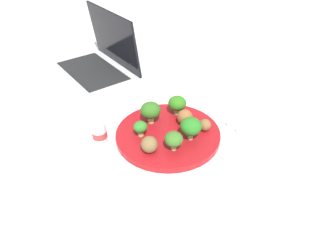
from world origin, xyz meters
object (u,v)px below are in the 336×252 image
object	(u,v)px
broccoli_floret_near_rim	(141,128)
yogurt_bottle	(99,133)
broccoli_floret_center	(191,127)
meatball_center	(185,117)
broccoli_floret_mid_right	(177,104)
broccoli_floret_front_right	(151,111)
laptop	(99,63)
broccoli_floret_front_left	(173,140)
meatball_mid_left	(149,145)
fork	(254,128)
plate	(168,134)
meatball_mid_right	(205,125)
napkin	(253,126)
knife	(248,121)

from	to	relation	value
broccoli_floret_near_rim	yogurt_bottle	bearing A→B (deg)	-7.24
broccoli_floret_center	meatball_center	xyz separation A→B (m)	(-0.00, -0.07, -0.02)
yogurt_bottle	broccoli_floret_mid_right	bearing A→B (deg)	-162.23
broccoli_floret_front_right	meatball_center	distance (m)	0.10
broccoli_floret_front_right	laptop	bearing A→B (deg)	-70.07
broccoli_floret_front_left	meatball_center	bearing A→B (deg)	-119.07
broccoli_floret_center	yogurt_bottle	xyz separation A→B (m)	(0.23, -0.05, -0.02)
meatball_mid_left	fork	distance (m)	0.30
plate	broccoli_floret_center	distance (m)	0.08
broccoli_floret_front_left	yogurt_bottle	size ratio (longest dim) A/B	0.69
broccoli_floret_front_right	meatball_center	size ratio (longest dim) A/B	1.43
meatball_mid_right	napkin	distance (m)	0.15
plate	fork	bearing A→B (deg)	175.38
broccoli_floret_near_rim	knife	size ratio (longest dim) A/B	0.29
broccoli_floret_near_rim	meatball_mid_right	world-z (taller)	broccoli_floret_near_rim
plate	meatball_mid_right	bearing A→B (deg)	174.26
broccoli_floret_front_left	fork	world-z (taller)	broccoli_floret_front_left
broccoli_floret_mid_right	meatball_mid_left	xyz separation A→B (m)	(0.10, 0.15, -0.01)
broccoli_floret_front_left	fork	size ratio (longest dim) A/B	0.42
meatball_mid_right	napkin	xyz separation A→B (m)	(-0.15, -0.01, -0.03)
broccoli_floret_front_right	meatball_mid_right	size ratio (longest dim) A/B	1.91
broccoli_floret_front_right	meatball_center	bearing A→B (deg)	164.35
broccoli_floret_near_rim	laptop	size ratio (longest dim) A/B	0.11
broccoli_floret_center	laptop	size ratio (longest dim) A/B	0.16
broccoli_floret_center	broccoli_floret_front_right	size ratio (longest dim) A/B	0.98
knife	yogurt_bottle	distance (m)	0.41
broccoli_floret_front_right	broccoli_floret_front_left	distance (m)	0.13
broccoli_floret_mid_right	broccoli_floret_front_right	distance (m)	0.09
plate	broccoli_floret_near_rim	distance (m)	0.08
broccoli_floret_mid_right	napkin	bearing A→B (deg)	157.60
broccoli_floret_near_rim	meatball_mid_left	xyz separation A→B (m)	(-0.01, 0.06, -0.01)
fork	laptop	distance (m)	0.61
meatball_center	napkin	distance (m)	0.20
fork	knife	xyz separation A→B (m)	(0.00, -0.04, -0.00)
meatball_mid_left	meatball_mid_right	bearing A→B (deg)	-160.17
napkin	laptop	distance (m)	0.60
broccoli_floret_front_left	meatball_mid_left	size ratio (longest dim) A/B	1.19
plate	fork	world-z (taller)	plate
broccoli_floret_front_left	laptop	world-z (taller)	laptop
yogurt_bottle	meatball_mid_left	bearing A→B (deg)	146.90
broccoli_floret_center	meatball_mid_right	distance (m)	0.06
meatball_mid_right	yogurt_bottle	bearing A→B (deg)	-4.23
meatball_mid_right	fork	bearing A→B (deg)	176.17
broccoli_floret_mid_right	laptop	size ratio (longest dim) A/B	0.14
broccoli_floret_front_right	meatball_mid_left	distance (m)	0.12
broccoli_floret_center	meatball_mid_right	world-z (taller)	broccoli_floret_center
fork	laptop	size ratio (longest dim) A/B	0.31
plate	broccoli_floret_front_right	world-z (taller)	broccoli_floret_front_right
meatball_center	laptop	bearing A→B (deg)	-60.44
broccoli_floret_mid_right	broccoli_floret_front_left	size ratio (longest dim) A/B	1.11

